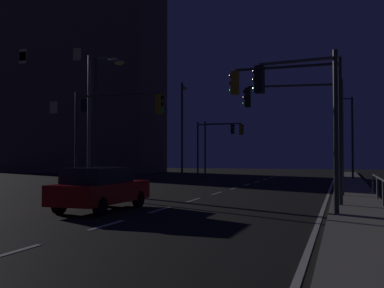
{
  "coord_description": "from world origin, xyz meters",
  "views": [
    {
      "loc": [
        6.38,
        -2.5,
        1.94
      ],
      "look_at": [
        -1.06,
        19.92,
        2.64
      ],
      "focal_mm": 42.31,
      "sensor_mm": 36.0,
      "label": 1
    }
  ],
  "objects_px": {
    "street_lamp_across_street": "(100,112)",
    "building_distant": "(79,77)",
    "traffic_light_near_right": "(299,102)",
    "traffic_light_far_center": "(218,138)",
    "street_lamp_corner": "(93,111)",
    "street_lamp_median": "(349,129)",
    "traffic_light_near_left": "(298,113)",
    "traffic_light_overhead_east": "(290,102)",
    "car": "(101,188)",
    "traffic_light_far_left": "(114,120)",
    "traffic_light_mid_left": "(218,138)",
    "street_lamp_mid_block": "(182,122)"
  },
  "relations": [
    {
      "from": "traffic_light_near_right",
      "to": "traffic_light_far_left",
      "type": "xyz_separation_m",
      "value": [
        -9.44,
        4.76,
        -0.01
      ]
    },
    {
      "from": "street_lamp_median",
      "to": "street_lamp_corner",
      "type": "bearing_deg",
      "value": -125.39
    },
    {
      "from": "street_lamp_median",
      "to": "street_lamp_mid_block",
      "type": "distance_m",
      "value": 14.25
    },
    {
      "from": "traffic_light_near_left",
      "to": "traffic_light_overhead_east",
      "type": "bearing_deg",
      "value": -88.6
    },
    {
      "from": "traffic_light_far_center",
      "to": "street_lamp_corner",
      "type": "relative_size",
      "value": 0.72
    },
    {
      "from": "street_lamp_mid_block",
      "to": "traffic_light_far_center",
      "type": "bearing_deg",
      "value": 76.29
    },
    {
      "from": "street_lamp_across_street",
      "to": "street_lamp_mid_block",
      "type": "xyz_separation_m",
      "value": [
        -0.34,
        14.36,
        0.53
      ]
    },
    {
      "from": "building_distant",
      "to": "traffic_light_near_right",
      "type": "bearing_deg",
      "value": -48.99
    },
    {
      "from": "car",
      "to": "traffic_light_far_left",
      "type": "relative_size",
      "value": 0.84
    },
    {
      "from": "traffic_light_mid_left",
      "to": "street_lamp_mid_block",
      "type": "xyz_separation_m",
      "value": [
        -2.17,
        -3.46,
        1.22
      ]
    },
    {
      "from": "traffic_light_mid_left",
      "to": "traffic_light_far_left",
      "type": "bearing_deg",
      "value": -90.51
    },
    {
      "from": "traffic_light_near_right",
      "to": "building_distant",
      "type": "xyz_separation_m",
      "value": [
        -31.41,
        36.12,
        8.73
      ]
    },
    {
      "from": "street_lamp_mid_block",
      "to": "street_lamp_corner",
      "type": "xyz_separation_m",
      "value": [
        -0.08,
        -14.32,
        -0.43
      ]
    },
    {
      "from": "car",
      "to": "street_lamp_corner",
      "type": "height_order",
      "value": "street_lamp_corner"
    },
    {
      "from": "car",
      "to": "traffic_light_mid_left",
      "type": "xyz_separation_m",
      "value": [
        -2.27,
        24.86,
        2.87
      ]
    },
    {
      "from": "traffic_light_near_left",
      "to": "building_distant",
      "type": "relative_size",
      "value": 0.22
    },
    {
      "from": "car",
      "to": "traffic_light_near_left",
      "type": "xyz_separation_m",
      "value": [
        6.34,
        7.78,
        3.27
      ]
    },
    {
      "from": "traffic_light_overhead_east",
      "to": "street_lamp_corner",
      "type": "height_order",
      "value": "street_lamp_corner"
    },
    {
      "from": "traffic_light_far_center",
      "to": "traffic_light_near_left",
      "type": "height_order",
      "value": "traffic_light_near_left"
    },
    {
      "from": "street_lamp_median",
      "to": "traffic_light_far_center",
      "type": "bearing_deg",
      "value": 173.89
    },
    {
      "from": "car",
      "to": "traffic_light_overhead_east",
      "type": "relative_size",
      "value": 0.79
    },
    {
      "from": "street_lamp_corner",
      "to": "building_distant",
      "type": "xyz_separation_m",
      "value": [
        -19.89,
        29.82,
        8.05
      ]
    },
    {
      "from": "car",
      "to": "traffic_light_far_left",
      "type": "distance_m",
      "value": 6.75
    },
    {
      "from": "car",
      "to": "street_lamp_median",
      "type": "height_order",
      "value": "street_lamp_median"
    },
    {
      "from": "traffic_light_near_right",
      "to": "street_lamp_median",
      "type": "relative_size",
      "value": 0.76
    },
    {
      "from": "traffic_light_near_right",
      "to": "traffic_light_far_center",
      "type": "relative_size",
      "value": 0.97
    },
    {
      "from": "traffic_light_near_right",
      "to": "traffic_light_far_center",
      "type": "height_order",
      "value": "traffic_light_far_center"
    },
    {
      "from": "traffic_light_far_left",
      "to": "building_distant",
      "type": "distance_m",
      "value": 39.28
    },
    {
      "from": "traffic_light_near_right",
      "to": "street_lamp_across_street",
      "type": "height_order",
      "value": "street_lamp_across_street"
    },
    {
      "from": "car",
      "to": "building_distant",
      "type": "bearing_deg",
      "value": 123.48
    },
    {
      "from": "street_lamp_across_street",
      "to": "building_distant",
      "type": "xyz_separation_m",
      "value": [
        -20.31,
        29.87,
        8.15
      ]
    },
    {
      "from": "traffic_light_far_center",
      "to": "street_lamp_median",
      "type": "distance_m",
      "value": 12.05
    },
    {
      "from": "car",
      "to": "street_lamp_median",
      "type": "relative_size",
      "value": 0.64
    },
    {
      "from": "traffic_light_mid_left",
      "to": "traffic_light_overhead_east",
      "type": "height_order",
      "value": "traffic_light_overhead_east"
    },
    {
      "from": "street_lamp_across_street",
      "to": "traffic_light_near_right",
      "type": "bearing_deg",
      "value": -29.4
    },
    {
      "from": "traffic_light_mid_left",
      "to": "street_lamp_across_street",
      "type": "distance_m",
      "value": 17.93
    },
    {
      "from": "street_lamp_corner",
      "to": "building_distant",
      "type": "distance_m",
      "value": 36.74
    },
    {
      "from": "street_lamp_corner",
      "to": "traffic_light_near_left",
      "type": "bearing_deg",
      "value": 3.67
    },
    {
      "from": "street_lamp_median",
      "to": "street_lamp_mid_block",
      "type": "relative_size",
      "value": 0.84
    },
    {
      "from": "traffic_light_near_right",
      "to": "street_lamp_corner",
      "type": "xyz_separation_m",
      "value": [
        -11.52,
        6.3,
        0.68
      ]
    },
    {
      "from": "traffic_light_far_left",
      "to": "street_lamp_corner",
      "type": "relative_size",
      "value": 0.7
    },
    {
      "from": "traffic_light_overhead_east",
      "to": "building_distant",
      "type": "xyz_separation_m",
      "value": [
        -30.86,
        33.4,
        8.4
      ]
    },
    {
      "from": "traffic_light_far_center",
      "to": "traffic_light_mid_left",
      "type": "height_order",
      "value": "traffic_light_far_center"
    },
    {
      "from": "street_lamp_corner",
      "to": "traffic_light_far_center",
      "type": "bearing_deg",
      "value": 85.65
    },
    {
      "from": "street_lamp_mid_block",
      "to": "street_lamp_corner",
      "type": "relative_size",
      "value": 1.09
    },
    {
      "from": "building_distant",
      "to": "traffic_light_far_center",
      "type": "bearing_deg",
      "value": -23.93
    },
    {
      "from": "traffic_light_far_left",
      "to": "street_lamp_across_street",
      "type": "xyz_separation_m",
      "value": [
        -1.65,
        1.49,
        0.59
      ]
    },
    {
      "from": "traffic_light_near_left",
      "to": "street_lamp_across_street",
      "type": "height_order",
      "value": "street_lamp_across_street"
    },
    {
      "from": "street_lamp_across_street",
      "to": "building_distant",
      "type": "height_order",
      "value": "building_distant"
    },
    {
      "from": "traffic_light_mid_left",
      "to": "building_distant",
      "type": "bearing_deg",
      "value": 151.44
    }
  ]
}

